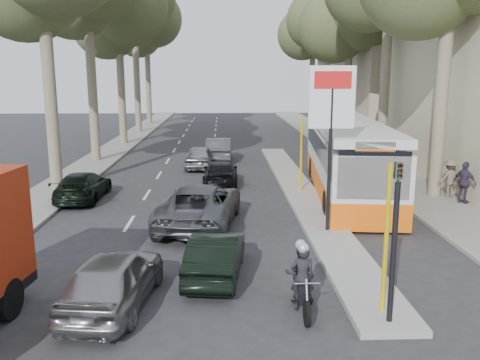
{
  "coord_description": "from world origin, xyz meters",
  "views": [
    {
      "loc": [
        -0.3,
        -11.39,
        5.34
      ],
      "look_at": [
        0.34,
        6.45,
        1.6
      ],
      "focal_mm": 38.0,
      "sensor_mm": 36.0,
      "label": 1
    }
  ],
  "objects_px": {
    "silver_hatchback": "(114,279)",
    "dark_hatchback": "(216,255)",
    "city_bus": "(347,156)",
    "motorcycle": "(301,277)"
  },
  "relations": [
    {
      "from": "silver_hatchback",
      "to": "dark_hatchback",
      "type": "distance_m",
      "value": 2.91
    },
    {
      "from": "city_bus",
      "to": "motorcycle",
      "type": "bearing_deg",
      "value": -102.61
    },
    {
      "from": "city_bus",
      "to": "silver_hatchback",
      "type": "bearing_deg",
      "value": -120.1
    },
    {
      "from": "city_bus",
      "to": "motorcycle",
      "type": "xyz_separation_m",
      "value": [
        -3.83,
        -11.46,
        -0.97
      ]
    },
    {
      "from": "silver_hatchback",
      "to": "dark_hatchback",
      "type": "height_order",
      "value": "silver_hatchback"
    },
    {
      "from": "dark_hatchback",
      "to": "city_bus",
      "type": "height_order",
      "value": "city_bus"
    },
    {
      "from": "silver_hatchback",
      "to": "city_bus",
      "type": "bearing_deg",
      "value": -119.06
    },
    {
      "from": "motorcycle",
      "to": "city_bus",
      "type": "bearing_deg",
      "value": 71.5
    },
    {
      "from": "silver_hatchback",
      "to": "city_bus",
      "type": "relative_size",
      "value": 0.32
    },
    {
      "from": "dark_hatchback",
      "to": "motorcycle",
      "type": "xyz_separation_m",
      "value": [
        1.98,
        -1.94,
        0.15
      ]
    }
  ]
}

